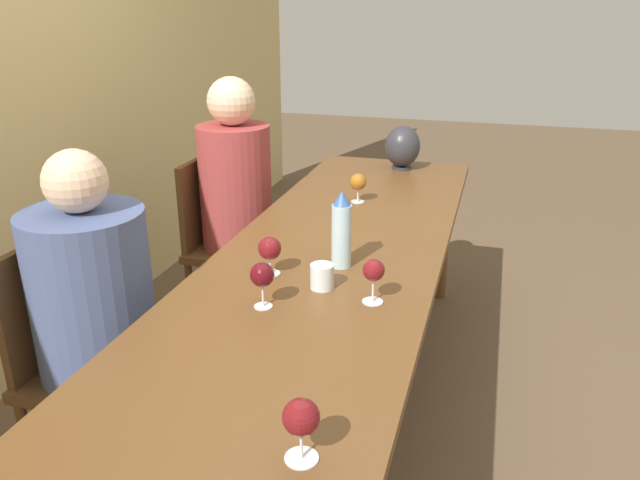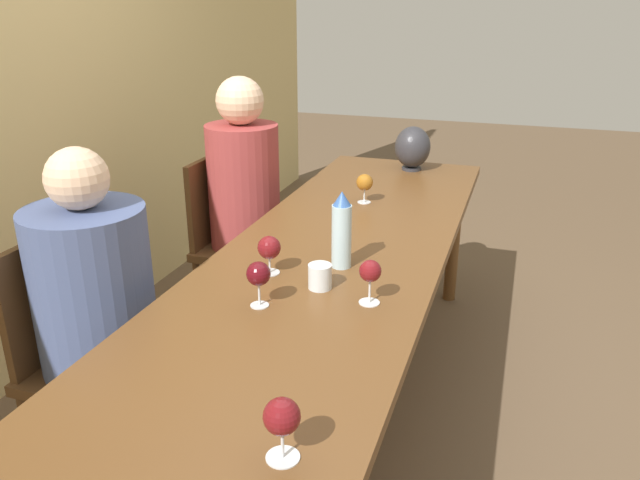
% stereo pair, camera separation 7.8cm
% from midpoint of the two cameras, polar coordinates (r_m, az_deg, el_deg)
% --- Properties ---
extents(ground_plane, '(14.00, 14.00, 0.00)m').
position_cam_midpoint_polar(ground_plane, '(2.65, -0.06, -16.87)').
color(ground_plane, brown).
extents(dining_table, '(2.89, 0.80, 0.77)m').
position_cam_midpoint_polar(dining_table, '(2.29, -0.07, -2.90)').
color(dining_table, brown).
rests_on(dining_table, ground_plane).
extents(water_bottle, '(0.07, 0.07, 0.27)m').
position_cam_midpoint_polar(water_bottle, '(2.10, 0.92, 0.87)').
color(water_bottle, '#ADCCD6').
rests_on(water_bottle, dining_table).
extents(water_tumbler, '(0.08, 0.08, 0.08)m').
position_cam_midpoint_polar(water_tumbler, '(1.98, -0.94, -3.35)').
color(water_tumbler, silver).
rests_on(water_tumbler, dining_table).
extents(vase, '(0.19, 0.19, 0.23)m').
position_cam_midpoint_polar(vase, '(3.39, 6.89, 8.46)').
color(vase, '#2D2D33').
rests_on(vase, dining_table).
extents(wine_glass_0, '(0.07, 0.07, 0.14)m').
position_cam_midpoint_polar(wine_glass_0, '(1.87, 3.73, -2.90)').
color(wine_glass_0, silver).
rests_on(wine_glass_0, dining_table).
extents(wine_glass_1, '(0.07, 0.07, 0.14)m').
position_cam_midpoint_polar(wine_glass_1, '(1.85, -6.52, -3.27)').
color(wine_glass_1, silver).
rests_on(wine_glass_1, dining_table).
extents(wine_glass_2, '(0.08, 0.08, 0.13)m').
position_cam_midpoint_polar(wine_glass_2, '(2.07, -5.70, -0.84)').
color(wine_glass_2, silver).
rests_on(wine_glass_2, dining_table).
extents(wine_glass_3, '(0.08, 0.08, 0.14)m').
position_cam_midpoint_polar(wine_glass_3, '(1.27, -3.57, -16.01)').
color(wine_glass_3, silver).
rests_on(wine_glass_3, dining_table).
extents(wine_glass_4, '(0.08, 0.08, 0.13)m').
position_cam_midpoint_polar(wine_glass_4, '(2.81, 2.71, 5.28)').
color(wine_glass_4, silver).
rests_on(wine_glass_4, dining_table).
extents(chair_near, '(0.44, 0.44, 0.90)m').
position_cam_midpoint_polar(chair_near, '(2.32, -21.66, -10.00)').
color(chair_near, brown).
rests_on(chair_near, ground_plane).
extents(chair_far, '(0.44, 0.44, 0.90)m').
position_cam_midpoint_polar(chair_far, '(3.21, -9.29, 0.07)').
color(chair_far, brown).
rests_on(chair_far, ground_plane).
extents(person_near, '(0.39, 0.39, 1.22)m').
position_cam_midpoint_polar(person_near, '(2.20, -20.43, -7.03)').
color(person_near, '#2D2D38').
rests_on(person_near, ground_plane).
extents(person_far, '(0.35, 0.35, 1.30)m').
position_cam_midpoint_polar(person_far, '(3.10, -8.15, 3.47)').
color(person_far, '#2D2D38').
rests_on(person_far, ground_plane).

